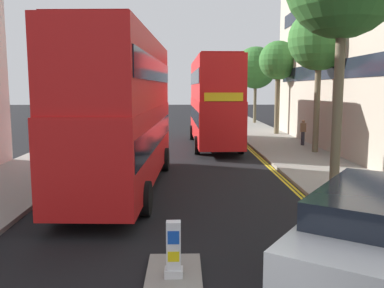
# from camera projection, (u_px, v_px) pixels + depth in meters

# --- Properties ---
(sidewalk_right) EXTENTS (4.00, 80.00, 0.14)m
(sidewalk_right) POSITION_uv_depth(u_px,v_px,m) (315.00, 165.00, 19.68)
(sidewalk_right) COLOR gray
(sidewalk_right) RESTS_ON ground
(sidewalk_left) EXTENTS (4.00, 80.00, 0.14)m
(sidewalk_left) POSITION_uv_depth(u_px,v_px,m) (42.00, 166.00, 19.40)
(sidewalk_left) COLOR gray
(sidewalk_left) RESTS_ON ground
(kerb_line_outer) EXTENTS (0.10, 56.00, 0.01)m
(kerb_line_outer) POSITION_uv_depth(u_px,v_px,m) (281.00, 176.00, 17.66)
(kerb_line_outer) COLOR yellow
(kerb_line_outer) RESTS_ON ground
(kerb_line_inner) EXTENTS (0.10, 56.00, 0.01)m
(kerb_line_inner) POSITION_uv_depth(u_px,v_px,m) (277.00, 176.00, 17.66)
(kerb_line_inner) COLOR yellow
(kerb_line_inner) RESTS_ON ground
(traffic_island) EXTENTS (1.10, 2.20, 0.10)m
(traffic_island) POSITION_uv_depth(u_px,v_px,m) (174.00, 279.00, 8.01)
(traffic_island) COLOR gray
(traffic_island) RESTS_ON ground
(keep_left_bollard) EXTENTS (0.36, 0.28, 1.11)m
(keep_left_bollard) POSITION_uv_depth(u_px,v_px,m) (174.00, 251.00, 7.93)
(keep_left_bollard) COLOR silver
(keep_left_bollard) RESTS_ON traffic_island
(double_decker_bus_away) EXTENTS (3.13, 10.90, 5.64)m
(double_decker_bus_away) POSITION_uv_depth(u_px,v_px,m) (123.00, 108.00, 15.07)
(double_decker_bus_away) COLOR red
(double_decker_bus_away) RESTS_ON ground
(double_decker_bus_oncoming) EXTENTS (2.97, 10.86, 5.64)m
(double_decker_bus_oncoming) POSITION_uv_depth(u_px,v_px,m) (214.00, 99.00, 26.35)
(double_decker_bus_oncoming) COLOR red
(double_decker_bus_oncoming) RESTS_ON ground
(taxi_minivan) EXTENTS (4.25, 5.02, 2.12)m
(taxi_minivan) POSITION_uv_depth(u_px,v_px,m) (373.00, 255.00, 6.62)
(taxi_minivan) COLOR silver
(taxi_minivan) RESTS_ON ground
(pedestrian_far) EXTENTS (0.34, 0.22, 1.62)m
(pedestrian_far) POSITION_uv_depth(u_px,v_px,m) (303.00, 132.00, 25.96)
(pedestrian_far) COLOR #2D2D38
(pedestrian_far) RESTS_ON sidewalk_right
(street_tree_near) EXTENTS (3.01, 3.01, 7.25)m
(street_tree_near) POSITION_uv_depth(u_px,v_px,m) (278.00, 61.00, 31.95)
(street_tree_near) COLOR #6B6047
(street_tree_near) RESTS_ON sidewalk_right
(street_tree_far) EXTENTS (4.31, 4.31, 7.84)m
(street_tree_far) POSITION_uv_depth(u_px,v_px,m) (256.00, 68.00, 42.26)
(street_tree_far) COLOR #6B6047
(street_tree_far) RESTS_ON sidewalk_right
(street_tree_distant) EXTENTS (3.42, 3.42, 7.98)m
(street_tree_distant) POSITION_uv_depth(u_px,v_px,m) (319.00, 40.00, 22.54)
(street_tree_distant) COLOR #6B6047
(street_tree_distant) RESTS_ON sidewalk_right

